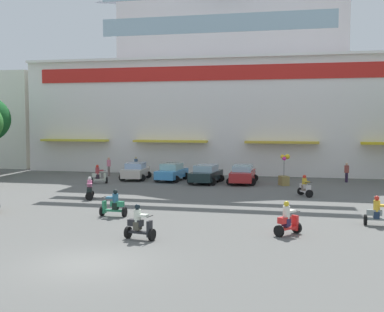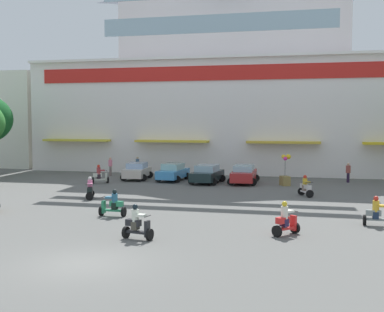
{
  "view_description": "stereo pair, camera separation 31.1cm",
  "coord_description": "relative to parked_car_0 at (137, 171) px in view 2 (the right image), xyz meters",
  "views": [
    {
      "loc": [
        7.81,
        -16.85,
        5.25
      ],
      "look_at": [
        0.49,
        14.58,
        2.91
      ],
      "focal_mm": 47.75,
      "sensor_mm": 36.0,
      "label": 1
    },
    {
      "loc": [
        8.12,
        -16.78,
        5.25
      ],
      "look_at": [
        0.49,
        14.58,
        2.91
      ],
      "focal_mm": 47.75,
      "sensor_mm": 36.0,
      "label": 2
    }
  ],
  "objects": [
    {
      "name": "parked_car_0",
      "position": [
        0.0,
        0.0,
        0.0
      ],
      "size": [
        2.55,
        4.03,
        1.47
      ],
      "color": "beige",
      "rests_on": "ground"
    },
    {
      "name": "ground_plane",
      "position": [
        6.96,
        -11.94,
        -0.75
      ],
      "size": [
        128.0,
        128.0,
        0.0
      ],
      "primitive_type": "plane",
      "color": "#5E5E5A"
    },
    {
      "name": "colonial_building",
      "position": [
        6.96,
        11.66,
        7.89
      ],
      "size": [
        40.26,
        18.19,
        20.59
      ],
      "color": "white",
      "rests_on": "ground"
    },
    {
      "name": "scooter_rider_5",
      "position": [
        14.44,
        -6.45,
        -0.15
      ],
      "size": [
        1.1,
        1.43,
        1.45
      ],
      "color": "black",
      "rests_on": "ground"
    },
    {
      "name": "parked_car_2",
      "position": [
        6.46,
        -1.07,
        0.01
      ],
      "size": [
        2.67,
        4.21,
        1.51
      ],
      "color": "#1B2B2C",
      "rests_on": "ground"
    },
    {
      "name": "scooter_rider_6",
      "position": [
        18.1,
        -15.45,
        -0.15
      ],
      "size": [
        1.44,
        0.55,
        1.48
      ],
      "color": "black",
      "rests_on": "ground"
    },
    {
      "name": "scooter_rider_4",
      "position": [
        0.65,
        -10.89,
        -0.15
      ],
      "size": [
        0.98,
        1.43,
        1.46
      ],
      "color": "black",
      "rests_on": "ground"
    },
    {
      "name": "scooter_rider_3",
      "position": [
        13.82,
        -18.6,
        -0.1
      ],
      "size": [
        1.25,
        1.37,
        1.57
      ],
      "color": "black",
      "rests_on": "ground"
    },
    {
      "name": "pedestrian_1",
      "position": [
        -3.31,
        1.99,
        0.24
      ],
      "size": [
        0.37,
        0.37,
        1.73
      ],
      "color": "#75615C",
      "rests_on": "ground"
    },
    {
      "name": "balloon_vendor_cart",
      "position": [
        12.77,
        -1.05,
        0.14
      ],
      "size": [
        0.93,
        1.07,
        2.49
      ],
      "color": "olive",
      "rests_on": "ground"
    },
    {
      "name": "flank_building_left",
      "position": [
        -20.24,
        10.47,
        4.42
      ],
      "size": [
        12.22,
        9.04,
        10.34
      ],
      "color": "silver",
      "rests_on": "ground"
    },
    {
      "name": "scooter_rider_2",
      "position": [
        -2.05,
        -3.24,
        -0.11
      ],
      "size": [
        1.41,
        1.21,
        1.54
      ],
      "color": "black",
      "rests_on": "ground"
    },
    {
      "name": "scooter_rider_8",
      "position": [
        4.46,
        -16.19,
        -0.14
      ],
      "size": [
        1.43,
        0.52,
        1.47
      ],
      "color": "black",
      "rests_on": "ground"
    },
    {
      "name": "parked_car_3",
      "position": [
        9.41,
        -0.5,
        0.01
      ],
      "size": [
        2.47,
        4.5,
        1.49
      ],
      "color": "#AD2425",
      "rests_on": "ground"
    },
    {
      "name": "pedestrian_2",
      "position": [
        -1.18,
        3.42,
        0.25
      ],
      "size": [
        0.36,
        0.36,
        1.73
      ],
      "color": "#554945",
      "rests_on": "ground"
    },
    {
      "name": "pedestrian_0",
      "position": [
        17.72,
        2.16,
        0.18
      ],
      "size": [
        0.48,
        0.48,
        1.64
      ],
      "color": "#26192F",
      "rests_on": "ground"
    },
    {
      "name": "parked_car_1",
      "position": [
        3.29,
        -0.14,
        0.0
      ],
      "size": [
        2.51,
        4.09,
        1.5
      ],
      "color": "#3F8FD0",
      "rests_on": "ground"
    },
    {
      "name": "scooter_rider_9",
      "position": [
        7.55,
        -20.92,
        -0.1
      ],
      "size": [
        1.41,
        0.76,
        1.55
      ],
      "color": "black",
      "rests_on": "ground"
    }
  ]
}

